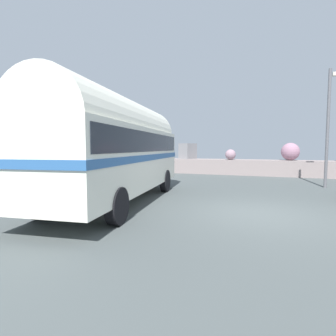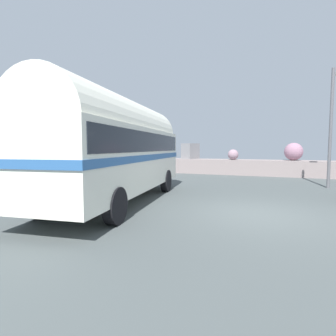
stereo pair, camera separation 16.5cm
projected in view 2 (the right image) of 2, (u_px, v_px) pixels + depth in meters
name	position (u px, v px, depth m)	size (l,w,h in m)	color
ground	(255.00, 215.00, 7.72)	(32.00, 26.00, 0.02)	#464C4D
breakwater	(269.00, 166.00, 18.54)	(31.36, 2.31, 2.47)	gray
vintage_coach	(118.00, 145.00, 9.30)	(3.64, 8.84, 3.70)	black
lamp_post	(332.00, 121.00, 12.59)	(0.75, 0.93, 5.70)	#5B5B60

